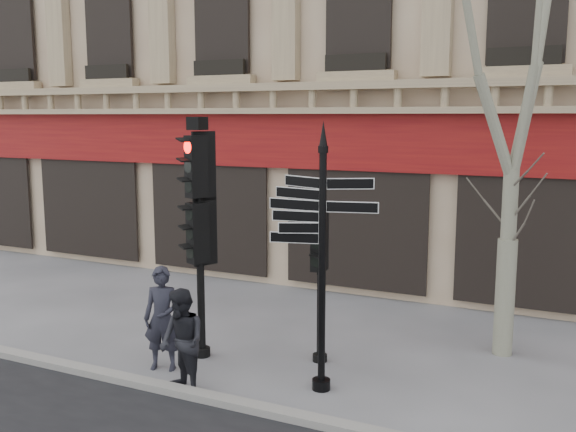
% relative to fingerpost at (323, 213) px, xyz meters
% --- Properties ---
extents(ground, '(80.00, 80.00, 0.00)m').
position_rel_fingerpost_xyz_m(ground, '(-1.31, 0.28, -2.76)').
color(ground, '#56565A').
rests_on(ground, ground).
extents(kerb, '(80.00, 0.25, 0.12)m').
position_rel_fingerpost_xyz_m(kerb, '(-1.31, -1.12, -2.70)').
color(kerb, gray).
rests_on(kerb, ground).
extents(fingerpost, '(1.84, 1.84, 4.11)m').
position_rel_fingerpost_xyz_m(fingerpost, '(0.00, 0.00, 0.00)').
color(fingerpost, black).
rests_on(fingerpost, ground).
extents(traffic_signal_main, '(0.55, 0.48, 4.17)m').
position_rel_fingerpost_xyz_m(traffic_signal_main, '(-2.43, 0.38, -0.13)').
color(traffic_signal_main, black).
rests_on(traffic_signal_main, ground).
extents(traffic_signal_secondary, '(0.47, 0.35, 2.60)m').
position_rel_fingerpost_xyz_m(traffic_signal_secondary, '(-0.46, 1.06, -0.95)').
color(traffic_signal_secondary, black).
rests_on(traffic_signal_secondary, ground).
extents(plane_tree, '(3.02, 3.02, 8.02)m').
position_rel_fingerpost_xyz_m(plane_tree, '(2.32, 2.77, 2.86)').
color(plane_tree, gray).
rests_on(plane_tree, ground).
extents(pedestrian_a, '(0.74, 0.61, 1.74)m').
position_rel_fingerpost_xyz_m(pedestrian_a, '(-2.69, -0.38, -1.89)').
color(pedestrian_a, black).
rests_on(pedestrian_a, ground).
extents(pedestrian_b, '(0.98, 0.90, 1.62)m').
position_rel_fingerpost_xyz_m(pedestrian_b, '(-1.86, -1.02, -1.95)').
color(pedestrian_b, black).
rests_on(pedestrian_b, ground).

